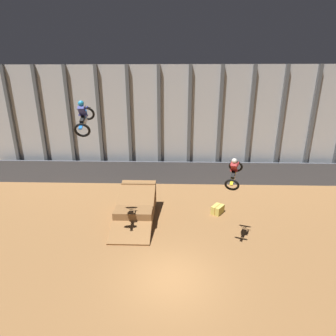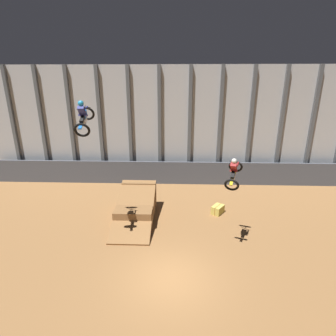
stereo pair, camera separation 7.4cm
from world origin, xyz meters
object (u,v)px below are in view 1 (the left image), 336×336
rider_bike_left_air (84,118)px  hay_bale_trackside (218,209)px  rider_bike_right_air (234,172)px  dirt_ramp (136,207)px

rider_bike_left_air → hay_bale_trackside: rider_bike_left_air is taller
rider_bike_left_air → rider_bike_right_air: (7.22, 0.39, -2.74)m
dirt_ramp → rider_bike_right_air: rider_bike_right_air is taller
rider_bike_left_air → rider_bike_right_air: size_ratio=0.99×
dirt_ramp → rider_bike_left_air: rider_bike_left_air is taller
rider_bike_left_air → rider_bike_right_air: bearing=-2.9°
dirt_ramp → rider_bike_right_air: 7.23m
dirt_ramp → hay_bale_trackside: size_ratio=4.71×
dirt_ramp → hay_bale_trackside: 5.50m
dirt_ramp → rider_bike_right_air: (5.51, -3.07, 3.54)m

